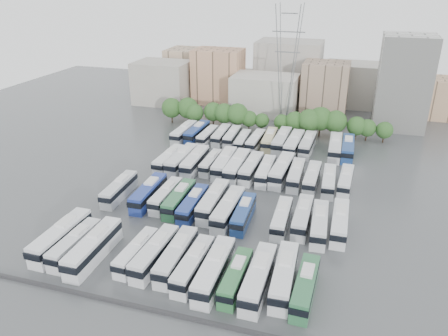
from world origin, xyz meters
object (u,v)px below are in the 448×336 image
(bus_r1_s11, at_px, (302,217))
(bus_r2_s2, at_px, (182,160))
(bus_r1_s6, at_px, (213,201))
(bus_r0_s10, at_px, (259,278))
(bus_r2_s12, at_px, (329,181))
(bus_r1_s12, at_px, (319,224))
(bus_r0_s2, at_px, (93,247))
(bus_r1_s3, at_px, (166,195))
(bus_r2_s7, at_px, (251,168))
(bus_r3_s2, at_px, (208,136))
(bus_r2_s9, at_px, (282,170))
(bus_r1_s2, at_px, (149,193))
(bus_r2_s10, at_px, (296,175))
(bus_r0_s9, at_px, (236,277))
(bus_r2_s13, at_px, (346,181))
(electricity_pylon, at_px, (287,61))
(bus_r1_s0, at_px, (119,189))
(bus_r0_s0, at_px, (61,236))
(bus_r2_s1, at_px, (169,159))
(bus_r1_s13, at_px, (340,222))
(bus_r3_s9, at_px, (294,144))
(bus_r1_s4, at_px, (179,199))
(bus_r3_s12, at_px, (335,147))
(bus_r0_s5, at_px, (155,253))
(bus_r0_s11, at_px, (284,276))
(bus_r3_s8, at_px, (282,141))
(bus_r3_s7, at_px, (269,140))
(bus_r0_s7, at_px, (193,265))
(bus_r3_s6, at_px, (256,141))
(bus_r2_s11, at_px, (312,178))
(bus_r2_s4, at_px, (211,162))
(bus_r3_s0, at_px, (184,132))
(bus_r3_s1, at_px, (197,132))
(apartment_tower, at_px, (403,82))
(bus_r3_s5, at_px, (243,140))
(bus_r2_s6, at_px, (237,166))
(bus_r0_s12, at_px, (305,287))
(bus_r3_s3, at_px, (221,135))
(bus_r0_s4, at_px, (136,252))
(bus_r2_s3, at_px, (195,161))
(bus_r0_s6, at_px, (176,256))
(bus_r0_s1, at_px, (75,244))
(bus_r0_s8, at_px, (214,270))
(bus_r3_s10, at_px, (307,144))
(bus_r1_s5, at_px, (193,204))

(bus_r1_s11, distance_m, bus_r2_s2, 34.55)
(bus_r1_s6, bearing_deg, bus_r1_s11, -2.78)
(bus_r0_s10, xyz_separation_m, bus_r2_s12, (6.82, 35.26, -0.22))
(bus_r1_s12, bearing_deg, bus_r0_s2, -154.63)
(bus_r1_s3, relative_size, bus_r2_s7, 0.90)
(bus_r3_s2, bearing_deg, bus_r2_s9, -34.21)
(bus_r1_s2, bearing_deg, bus_r2_s10, 31.36)
(bus_r0_s9, distance_m, bus_r2_s13, 39.24)
(electricity_pylon, distance_m, bus_r1_s0, 62.32)
(bus_r0_s0, relative_size, bus_r2_s1, 1.09)
(bus_r1_s13, distance_m, bus_r3_s9, 37.34)
(bus_r2_s9, bearing_deg, bus_r1_s11, -66.32)
(bus_r1_s4, relative_size, bus_r3_s12, 0.90)
(bus_r0_s5, height_order, bus_r3_s9, bus_r3_s9)
(bus_r0_s11, xyz_separation_m, bus_r3_s8, (-9.96, 53.72, 0.09))
(bus_r0_s11, xyz_separation_m, bus_r3_s2, (-29.61, 52.65, -0.30))
(bus_r3_s7, bearing_deg, bus_r0_s7, -92.70)
(bus_r1_s11, relative_size, bus_r3_s6, 1.04)
(bus_r1_s0, relative_size, bus_r2_s1, 0.97)
(electricity_pylon, relative_size, bus_r0_s7, 2.77)
(bus_r2_s2, xyz_separation_m, bus_r2_s11, (29.65, -0.54, -0.22))
(bus_r3_s2, height_order, bus_r3_s7, bus_r3_s7)
(bus_r2_s4, relative_size, bus_r3_s0, 0.85)
(bus_r2_s11, xyz_separation_m, bus_r3_s1, (-32.99, 19.57, 0.08))
(apartment_tower, xyz_separation_m, bus_r2_s4, (-42.22, -44.99, -11.33))
(bus_r1_s2, bearing_deg, bus_r0_s11, -32.31)
(bus_r3_s5, xyz_separation_m, bus_r3_s8, (9.84, 1.81, 0.40))
(bus_r3_s5, bearing_deg, bus_r0_s7, -85.08)
(bus_r2_s4, bearing_deg, bus_r1_s12, -37.45)
(bus_r0_s10, bearing_deg, bus_r0_s11, 24.22)
(bus_r2_s6, distance_m, bus_r3_s5, 17.34)
(bus_r0_s12, bearing_deg, bus_r3_s3, 119.42)
(bus_r0_s4, bearing_deg, bus_r2_s3, 97.63)
(bus_r0_s12, height_order, bus_r3_s5, bus_r0_s12)
(bus_r0_s7, bearing_deg, bus_r0_s6, 159.81)
(bus_r0_s1, height_order, bus_r3_s8, bus_r3_s8)
(bus_r3_s12, bearing_deg, bus_r3_s7, 175.15)
(bus_r0_s12, bearing_deg, bus_r3_s2, 122.67)
(bus_r0_s2, xyz_separation_m, bus_r1_s11, (29.87, 19.38, -0.22))
(bus_r0_s0, relative_size, bus_r3_s6, 1.17)
(bus_r0_s8, height_order, bus_r3_s5, bus_r0_s8)
(bus_r0_s7, distance_m, bus_r0_s12, 16.40)
(bus_r0_s10, distance_m, bus_r2_s11, 35.86)
(bus_r0_s2, height_order, bus_r3_s10, bus_r0_s2)
(bus_r1_s3, bearing_deg, bus_r3_s10, 57.31)
(bus_r1_s5, relative_size, bus_r3_s3, 1.04)
(bus_r2_s2, distance_m, bus_r2_s6, 13.09)
(bus_r3_s7, bearing_deg, bus_r1_s13, -64.30)
(bus_r3_s0, bearing_deg, bus_r2_s11, -25.21)
(bus_r3_s6, distance_m, bus_r3_s8, 6.68)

